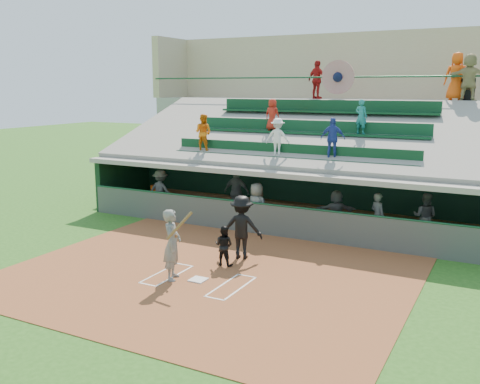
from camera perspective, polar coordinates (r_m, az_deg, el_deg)
The scene contains 23 objects.
ground at distance 14.75m, azimuth -4.48°, elevation -9.43°, with size 100.00×100.00×0.00m, color #255618.
dirt_slab at distance 15.14m, azimuth -3.47°, elevation -8.81°, with size 11.00×9.00×0.02m, color brown.
home_plate at distance 14.73m, azimuth -4.48°, elevation -9.30°, with size 0.43×0.43×0.03m, color silver.
batters_box_chalk at distance 14.74m, azimuth -4.48°, elevation -9.34°, with size 2.65×1.85×0.01m.
dugout_floor at distance 20.51m, azimuth 5.53°, elevation -3.45°, with size 16.00×3.50×0.04m, color gray.
concourse_slab at distance 26.40m, azimuth 11.14°, elevation 4.70°, with size 20.00×3.00×4.60m, color gray.
grandstand at distance 23.56m, azimuth 9.05°, elevation 3.92°, with size 20.40×10.40×7.80m.
batter_at_plate at distance 14.60m, azimuth -7.24°, elevation -5.56°, with size 0.98×0.84×1.95m.
catcher at distance 15.71m, azimuth -1.73°, elevation -5.73°, with size 0.58×0.45×1.19m, color black.
home_umpire at distance 16.25m, azimuth 0.19°, elevation -3.77°, with size 1.25×0.72×1.94m, color black.
dugout_bench at distance 21.71m, azimuth 6.54°, elevation -1.92°, with size 16.54×0.50×0.50m, color brown.
white_table at distance 22.91m, azimuth -9.15°, elevation -1.13°, with size 0.72×0.54×0.63m, color white.
water_cooler at distance 22.80m, azimuth -8.98°, elevation 0.17°, with size 0.43×0.43×0.43m, color #DE510D.
dugout_player_a at distance 22.47m, azimuth -8.45°, elevation 0.13°, with size 1.14×0.66×1.76m, color #555752.
dugout_player_b at distance 21.54m, azimuth -0.35°, elevation -0.03°, with size 1.12×0.47×1.91m, color #60635E.
dugout_player_c at distance 19.28m, azimuth 1.78°, elevation -1.61°, with size 0.86×0.56×1.76m, color #575A55.
dugout_player_d at distance 19.28m, azimuth 10.21°, elevation -2.07°, with size 1.45×0.46×1.56m, color #5A5D58.
dugout_player_e at distance 18.76m, azimuth 14.46°, elevation -2.53°, with size 0.59×0.39×1.63m, color #5E615C.
dugout_player_f at distance 19.19m, azimuth 19.11°, elevation -2.49°, with size 0.79×0.62×1.62m, color #565954.
trash_bin at distance 24.44m, azimuth 23.07°, elevation 10.02°, with size 0.61×0.61×0.92m, color black.
concourse_staff_a at distance 26.12m, azimuth 8.23°, elevation 11.77°, with size 1.06×0.44×1.81m, color #AB1513.
concourse_staff_b at distance 24.27m, azimuth 22.09°, elevation 11.34°, with size 0.97×0.63×1.98m, color #EE4F0E.
concourse_staff_c at distance 23.82m, azimuth 23.25°, elevation 11.17°, with size 1.75×0.56×1.89m, color tan.
Camera 1 is at (7.34, -11.69, 5.18)m, focal length 40.00 mm.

